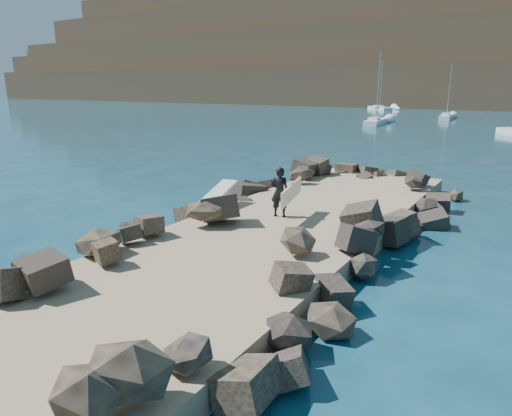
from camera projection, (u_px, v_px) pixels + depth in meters
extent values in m
plane|color=#0F384C|center=(273.00, 247.00, 14.45)|extent=(800.00, 800.00, 0.00)
cube|color=#8C7759|center=(237.00, 257.00, 12.73)|extent=(6.00, 26.00, 0.60)
cube|color=black|center=(171.00, 229.00, 14.57)|extent=(2.60, 22.00, 1.00)
cube|color=black|center=(342.00, 266.00, 11.60)|extent=(2.60, 22.00, 1.00)
cube|color=silver|center=(217.00, 197.00, 16.50)|extent=(1.02, 2.48, 0.08)
imported|color=black|center=(280.00, 192.00, 15.41)|extent=(0.72, 0.57, 1.71)
cube|color=silver|center=(292.00, 192.00, 15.17)|extent=(0.46, 2.10, 0.67)
cube|color=silver|center=(446.00, 118.00, 68.21)|extent=(1.91, 6.78, 0.80)
cylinder|color=gray|center=(449.00, 90.00, 67.15)|extent=(0.12, 0.12, 7.37)
cube|color=silver|center=(446.00, 114.00, 67.42)|extent=(1.19, 1.94, 0.44)
cube|color=silver|center=(380.00, 109.00, 94.11)|extent=(6.83, 7.55, 0.80)
cylinder|color=gray|center=(381.00, 84.00, 92.82)|extent=(0.12, 0.12, 9.19)
cube|color=silver|center=(379.00, 106.00, 93.36)|extent=(2.54, 2.65, 0.44)
cube|color=silver|center=(376.00, 122.00, 59.33)|extent=(2.42, 7.76, 0.80)
cylinder|color=gray|center=(379.00, 86.00, 58.14)|extent=(0.12, 0.12, 8.40)
cube|color=silver|center=(374.00, 119.00, 58.45)|extent=(1.43, 2.25, 0.44)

